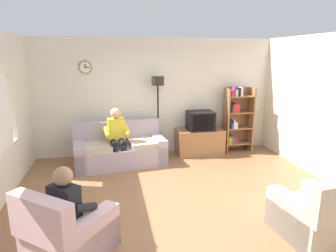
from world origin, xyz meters
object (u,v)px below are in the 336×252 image
couch (120,150)px  person_on_couch (117,134)px  floor_lamp (158,94)px  armchair_near_window (68,234)px  armchair_near_bookshelf (314,216)px  person_in_left_armchair (72,206)px  tv_stand (199,141)px  bookshelf (236,117)px  tv (200,121)px

couch → person_on_couch: person_on_couch is taller
floor_lamp → armchair_near_window: (-1.61, -3.35, -1.16)m
armchair_near_window → person_on_couch: 2.91m
armchair_near_bookshelf → person_in_left_armchair: person_in_left_armchair is taller
floor_lamp → person_on_couch: size_ratio=1.49×
tv_stand → armchair_near_bookshelf: 3.48m
bookshelf → floor_lamp: floor_lamp is taller
armchair_near_window → person_in_left_armchair: 0.33m
tv_stand → person_in_left_armchair: size_ratio=0.98×
bookshelf → couch: bearing=-171.9°
tv_stand → armchair_near_bookshelf: bearing=-82.1°
person_on_couch → floor_lamp: bearing=29.4°
tv_stand → person_on_couch: person_on_couch is taller
floor_lamp → person_on_couch: floor_lamp is taller
tv → person_on_couch: bearing=-167.9°
couch → person_on_couch: 0.40m
armchair_near_window → couch: bearing=76.6°
couch → bookshelf: 2.91m
bookshelf → armchair_near_bookshelf: bookshelf is taller
tv → floor_lamp: 1.18m
floor_lamp → armchair_near_bookshelf: (1.46, -3.55, -1.16)m
tv → couch: bearing=-170.8°
couch → person_on_couch: bearing=-111.9°
tv → bookshelf: bearing=5.8°
tv_stand → couch: bearing=-170.1°
armchair_near_window → armchair_near_bookshelf: same height
tv → armchair_near_window: 4.17m
armchair_near_window → armchair_near_bookshelf: size_ratio=1.21×
tv → armchair_near_bookshelf: tv is taller
couch → floor_lamp: size_ratio=1.08×
couch → floor_lamp: floor_lamp is taller
couch → armchair_near_window: size_ratio=1.68×
tv_stand → person_on_couch: size_ratio=0.89×
tv_stand → tv: bearing=-90.0°
tv → person_in_left_armchair: (-2.54, -3.16, -0.21)m
floor_lamp → person_in_left_armchair: size_ratio=1.65×
person_in_left_armchair → person_on_couch: bearing=77.8°
bookshelf → armchair_near_window: size_ratio=1.33×
armchair_near_bookshelf → tv: bearing=97.9°
person_on_couch → person_in_left_armchair: bearing=-102.2°
tv → armchair_near_bookshelf: size_ratio=0.61×
couch → armchair_near_window: same height
couch → person_on_couch: size_ratio=1.61×
armchair_near_bookshelf → bookshelf: bearing=82.6°
couch → bookshelf: size_ratio=1.26×
tv_stand → tv: size_ratio=1.83×
tv → person_on_couch: size_ratio=0.48×
couch → floor_lamp: (0.91, 0.43, 1.14)m
tv_stand → bookshelf: bearing=4.3°
floor_lamp → armchair_near_bookshelf: floor_lamp is taller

